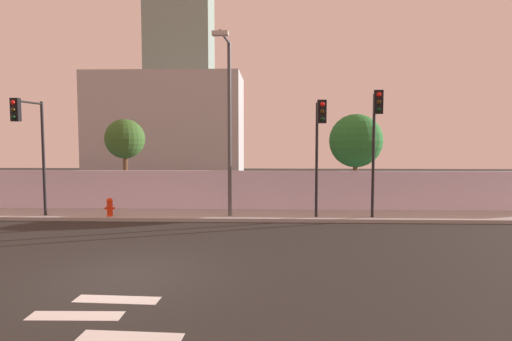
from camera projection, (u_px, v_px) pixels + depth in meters
ground_plane at (127, 276)px, 10.56m from camera, size 80.00×80.00×0.00m
sidewalk at (190, 215)px, 18.73m from camera, size 36.00×2.40×0.15m
perimeter_wall at (195, 190)px, 19.95m from camera, size 36.00×0.18×1.80m
traffic_light_left at (29, 132)px, 17.20m from camera, size 0.42×1.83×4.85m
traffic_light_center at (376, 128)px, 16.83m from camera, size 0.42×1.65×5.12m
traffic_light_right at (319, 134)px, 16.98m from camera, size 0.35×1.50×4.77m
street_lamp_curbside at (228, 114)px, 17.61m from camera, size 0.61×2.25×7.32m
fire_hydrant at (110, 206)px, 18.01m from camera, size 0.44×0.26×0.78m
roadside_tree_leftmost at (125, 140)px, 21.33m from camera, size 1.99×1.99×4.44m
roadside_tree_midleft at (356, 141)px, 20.95m from camera, size 2.63×2.63×4.66m
low_building_distant at (168, 129)px, 33.83m from camera, size 11.76×6.00×8.48m
tower_on_skyline at (180, 40)px, 45.14m from camera, size 6.75×5.00×27.95m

